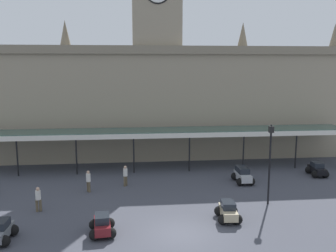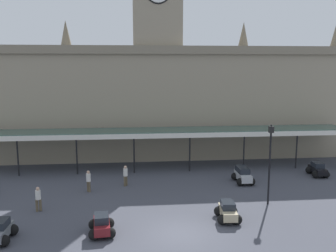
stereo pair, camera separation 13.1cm
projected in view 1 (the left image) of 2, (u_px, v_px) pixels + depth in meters
The scene contains 12 objects.
ground_plane at pixel (180, 234), 21.27m from camera, with size 140.00×140.00×0.00m, color #41434C.
station_building at pixel (156, 94), 39.00m from camera, with size 40.64×6.31×20.65m.
entrance_canopy at pixel (161, 132), 34.21m from camera, with size 35.28×3.26×3.63m.
car_maroon_sedan at pixel (102, 226), 21.11m from camera, with size 1.66×2.13×1.19m.
car_grey_sedan at pixel (0, 233), 20.27m from camera, with size 1.57×2.08×1.19m.
car_beige_sedan at pixel (228, 212), 23.06m from camera, with size 1.61×2.10×1.19m.
car_black_sedan at pixel (317, 170), 32.36m from camera, with size 1.58×2.09×1.19m.
car_silver_estate at pixel (243, 176), 30.45m from camera, with size 1.56×2.26×1.27m.
pedestrian_near_entrance at pixel (38, 198), 24.35m from camera, with size 0.38×0.34×1.67m.
pedestrian_crossing_forecourt at pixel (88, 180), 28.12m from camera, with size 0.34×0.35×1.67m.
pedestrian_beside_cars at pixel (125, 175), 29.51m from camera, with size 0.34×0.35×1.67m.
victorian_lamppost at pixel (270, 156), 25.22m from camera, with size 0.30×0.30×5.63m.
Camera 1 is at (-2.70, -19.80, 9.57)m, focal length 39.63 mm.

